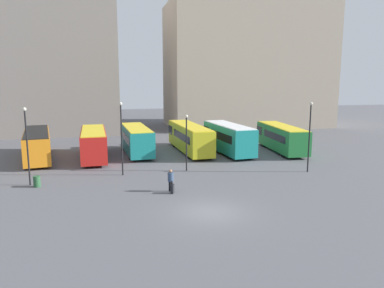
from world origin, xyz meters
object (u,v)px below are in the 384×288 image
bus_5 (281,137)px  bus_0 (37,144)px  lamp_post_1 (27,140)px  bus_1 (94,143)px  bus_3 (189,137)px  traveler (171,178)px  lamp_post_2 (122,133)px  bus_4 (228,138)px  suitcase (172,189)px  trash_bin (37,181)px  bus_2 (136,139)px  lamp_post_0 (186,138)px  lamp_post_3 (310,132)px

bus_5 → bus_0: bearing=89.9°
lamp_post_1 → bus_1: bearing=63.3°
bus_3 → traveler: (-4.60, -14.41, -0.69)m
bus_0 → lamp_post_1: size_ratio=1.82×
bus_5 → lamp_post_2: (-18.11, -6.89, 2.05)m
bus_4 → bus_5: (6.25, -0.22, -0.14)m
bus_0 → suitcase: 18.75m
bus_0 → bus_3: bearing=-98.0°
bus_4 → trash_bin: size_ratio=10.94×
lamp_post_1 → suitcase: bearing=-23.4°
traveler → bus_2: bearing=29.8°
bus_1 → bus_5: size_ratio=0.98×
lamp_post_0 → lamp_post_3: (10.46, -2.76, 0.59)m
bus_0 → suitcase: bearing=-150.6°
bus_0 → bus_5: 26.44m
bus_0 → lamp_post_3: size_ratio=1.78×
bus_0 → bus_1: size_ratio=1.13×
bus_0 → lamp_post_0: (13.94, -8.39, 1.44)m
lamp_post_2 → trash_bin: size_ratio=7.38×
traveler → lamp_post_0: 6.61m
bus_5 → lamp_post_1: size_ratio=1.64×
bus_1 → traveler: (5.86, -13.16, -0.64)m
bus_1 → bus_5: (20.72, -0.73, -0.03)m
bus_5 → trash_bin: 26.33m
lamp_post_2 → trash_bin: 7.65m
bus_2 → lamp_post_0: (3.78, -8.70, 1.40)m
bus_0 → suitcase: (11.56, -14.71, -1.24)m
lamp_post_0 → lamp_post_2: (-5.67, -0.26, 0.63)m
lamp_post_0 → lamp_post_2: bearing=-177.4°
suitcase → lamp_post_3: 13.72m
bus_5 → lamp_post_1: lamp_post_1 is taller
suitcase → lamp_post_2: (-3.29, 6.06, 3.31)m
traveler → lamp_post_0: lamp_post_0 is taller
lamp_post_0 → bus_4: bearing=47.9°
bus_5 → traveler: 19.39m
lamp_post_1 → bus_3: bearing=34.6°
bus_3 → lamp_post_0: size_ratio=2.19×
traveler → trash_bin: bearing=95.3°
traveler → lamp_post_2: 6.96m
bus_5 → lamp_post_1: bearing=112.1°
lamp_post_1 → trash_bin: bearing=-45.4°
traveler → lamp_post_2: lamp_post_2 is taller
lamp_post_2 → bus_5: bearing=20.8°
traveler → suitcase: (0.04, -0.51, -0.65)m
bus_1 → bus_3: (10.45, 1.25, 0.05)m
lamp_post_3 → bus_2: bearing=141.2°
lamp_post_1 → lamp_post_0: bearing=7.9°
traveler → bus_1: bearing=48.4°
bus_4 → suitcase: size_ratio=9.66×
bus_2 → lamp_post_3: 18.39m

